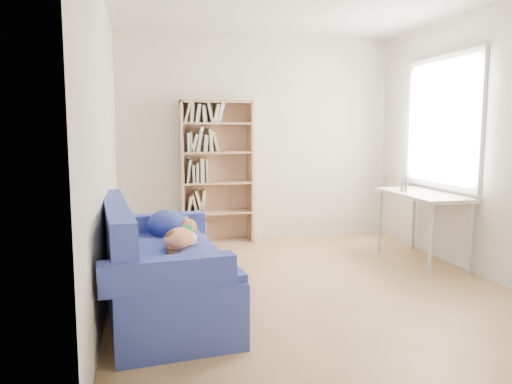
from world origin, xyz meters
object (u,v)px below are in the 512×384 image
pen_cup (404,186)px  sofa (158,270)px  desk (422,200)px  bookshelf (217,179)px

pen_cup → sofa: bearing=-158.4°
desk → pen_cup: (-0.12, 0.18, 0.14)m
bookshelf → desk: bookshelf is taller
bookshelf → pen_cup: (1.89, -1.16, -0.01)m
bookshelf → pen_cup: bearing=-31.5°
pen_cup → bookshelf: bearing=148.5°
sofa → bookshelf: size_ratio=1.05×
desk → pen_cup: pen_cup is taller
sofa → desk: size_ratio=1.60×
sofa → pen_cup: bearing=15.7°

